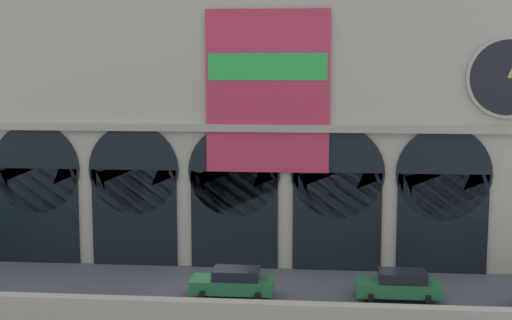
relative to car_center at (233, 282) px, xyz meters
name	(u,v)px	position (x,y,z in m)	size (l,w,h in m)	color
ground_plane	(223,293)	(-0.63, 0.64, -0.80)	(200.00, 200.00, 0.00)	#54565B
quay_parapet_wall	(208,313)	(-0.63, -4.39, -0.17)	(90.00, 0.70, 1.27)	beige
station_building	(240,87)	(-0.61, 8.51, 10.12)	(38.36, 6.12, 22.42)	beige
car_center	(233,282)	(0.00, 0.00, 0.00)	(4.40, 2.22, 1.55)	#2D7A42
car_mideast	(399,285)	(8.74, 0.34, 0.00)	(4.40, 2.22, 1.55)	#2D7A42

